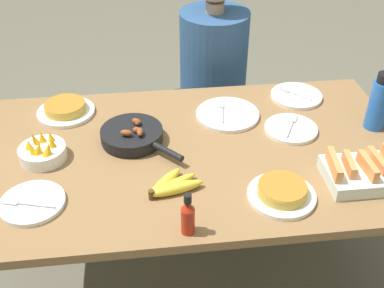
{
  "coord_description": "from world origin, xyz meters",
  "views": [
    {
      "loc": [
        -0.17,
        -1.45,
        1.81
      ],
      "look_at": [
        0.0,
        0.0,
        0.74
      ],
      "focal_mm": 45.0,
      "sensor_mm": 36.0,
      "label": 1
    }
  ],
  "objects": [
    {
      "name": "ground_plane",
      "position": [
        0.0,
        0.0,
        0.0
      ],
      "size": [
        14.0,
        14.0,
        0.0
      ],
      "primitive_type": "plane",
      "color": "#666051"
    },
    {
      "name": "dining_table",
      "position": [
        0.0,
        0.0,
        0.63
      ],
      "size": [
        1.66,
        0.94,
        0.71
      ],
      "color": "olive",
      "rests_on": "ground_plane"
    },
    {
      "name": "banana_bunch",
      "position": [
        -0.1,
        -0.21,
        0.73
      ],
      "size": [
        0.2,
        0.16,
        0.04
      ],
      "color": "yellow",
      "rests_on": "dining_table"
    },
    {
      "name": "melon_tray",
      "position": [
        0.59,
        -0.24,
        0.75
      ],
      "size": [
        0.31,
        0.2,
        0.1
      ],
      "color": "silver",
      "rests_on": "dining_table"
    },
    {
      "name": "skillet",
      "position": [
        -0.22,
        0.09,
        0.74
      ],
      "size": [
        0.31,
        0.32,
        0.08
      ],
      "rotation": [
        0.0,
        0.0,
        5.47
      ],
      "color": "black",
      "rests_on": "dining_table"
    },
    {
      "name": "frittata_plate_center",
      "position": [
        0.27,
        -0.3,
        0.74
      ],
      "size": [
        0.23,
        0.23,
        0.05
      ],
      "color": "white",
      "rests_on": "dining_table"
    },
    {
      "name": "frittata_plate_side",
      "position": [
        -0.5,
        0.32,
        0.74
      ],
      "size": [
        0.24,
        0.24,
        0.05
      ],
      "color": "white",
      "rests_on": "dining_table"
    },
    {
      "name": "empty_plate_near_front",
      "position": [
        -0.56,
        -0.23,
        0.72
      ],
      "size": [
        0.21,
        0.21,
        0.02
      ],
      "color": "white",
      "rests_on": "dining_table"
    },
    {
      "name": "empty_plate_far_left",
      "position": [
        0.51,
        0.34,
        0.72
      ],
      "size": [
        0.23,
        0.23,
        0.02
      ],
      "color": "white",
      "rests_on": "dining_table"
    },
    {
      "name": "empty_plate_far_right",
      "position": [
        0.41,
        0.09,
        0.72
      ],
      "size": [
        0.21,
        0.21,
        0.02
      ],
      "color": "white",
      "rests_on": "dining_table"
    },
    {
      "name": "empty_plate_mid_edge",
      "position": [
        0.18,
        0.22,
        0.72
      ],
      "size": [
        0.26,
        0.26,
        0.02
      ],
      "color": "white",
      "rests_on": "dining_table"
    },
    {
      "name": "fruit_bowl_mango",
      "position": [
        -0.55,
        0.02,
        0.75
      ],
      "size": [
        0.17,
        0.17,
        0.1
      ],
      "color": "white",
      "rests_on": "dining_table"
    },
    {
      "name": "water_bottle",
      "position": [
        0.75,
        0.07,
        0.83
      ],
      "size": [
        0.08,
        0.08,
        0.24
      ],
      "color": "blue",
      "rests_on": "dining_table"
    },
    {
      "name": "hot_sauce_bottle",
      "position": [
        -0.06,
        -0.41,
        0.78
      ],
      "size": [
        0.04,
        0.04,
        0.15
      ],
      "color": "#B72814",
      "rests_on": "dining_table"
    },
    {
      "name": "person_figure",
      "position": [
        0.2,
        0.75,
        0.5
      ],
      "size": [
        0.38,
        0.38,
        1.21
      ],
      "color": "black",
      "rests_on": "ground_plane"
    }
  ]
}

